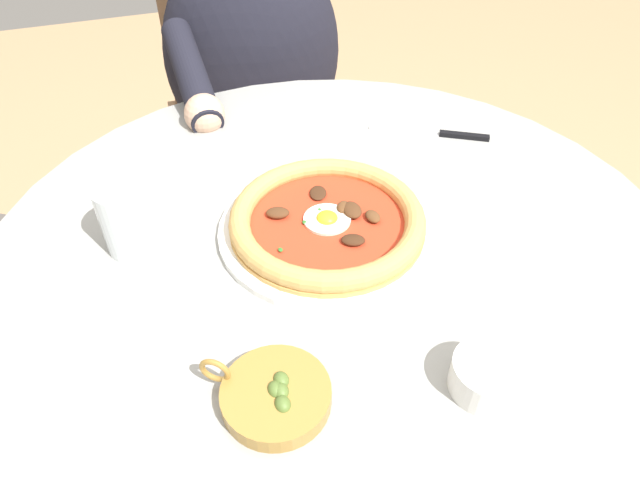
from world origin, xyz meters
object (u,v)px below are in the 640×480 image
object	(u,v)px
dining_table	(334,323)
ramekin_capers	(487,375)
olive_pan	(275,395)
diner_person	(260,136)
steak_knife	(447,134)
cafe_chair_diner	(249,90)
pizza_on_plate	(327,222)
water_glass	(131,221)

from	to	relation	value
dining_table	ramekin_capers	xyz separation A→B (m)	(-0.26, -0.06, 0.20)
olive_pan	diner_person	distance (m)	0.91
steak_knife	cafe_chair_diner	xyz separation A→B (m)	(0.61, 0.21, -0.18)
steak_knife	ramekin_capers	world-z (taller)	ramekin_capers
pizza_on_plate	diner_person	distance (m)	0.68
dining_table	cafe_chair_diner	xyz separation A→B (m)	(0.80, -0.06, -0.00)
pizza_on_plate	steak_knife	bearing A→B (deg)	-58.74
cafe_chair_diner	water_glass	bearing A→B (deg)	156.79
steak_knife	cafe_chair_diner	bearing A→B (deg)	18.77
pizza_on_plate	ramekin_capers	bearing A→B (deg)	-165.80
pizza_on_plate	diner_person	world-z (taller)	diner_person
steak_knife	diner_person	distance (m)	0.57
ramekin_capers	olive_pan	size ratio (longest dim) A/B	0.60
dining_table	diner_person	xyz separation A→B (m)	(0.65, -0.04, -0.05)
olive_pan	dining_table	bearing A→B (deg)	-34.39
pizza_on_plate	steak_knife	size ratio (longest dim) A/B	1.65
olive_pan	cafe_chair_diner	bearing A→B (deg)	-11.27
steak_knife	cafe_chair_diner	world-z (taller)	cafe_chair_diner
diner_person	water_glass	bearing A→B (deg)	152.64
dining_table	ramekin_capers	size ratio (longest dim) A/B	12.57
ramekin_capers	olive_pan	world-z (taller)	olive_pan
steak_knife	ramekin_capers	distance (m)	0.49
olive_pan	diner_person	bearing A→B (deg)	-12.36
water_glass	olive_pan	xyz separation A→B (m)	(-0.29, -0.11, -0.03)
steak_knife	olive_pan	distance (m)	0.57
pizza_on_plate	cafe_chair_diner	size ratio (longest dim) A/B	0.32
ramekin_capers	cafe_chair_diner	size ratio (longest dim) A/B	0.08
pizza_on_plate	olive_pan	xyz separation A→B (m)	(-0.23, 0.14, -0.01)
water_glass	cafe_chair_diner	world-z (taller)	cafe_chair_diner
dining_table	water_glass	xyz separation A→B (m)	(0.08, 0.25, 0.22)
diner_person	olive_pan	bearing A→B (deg)	167.64
steak_knife	olive_pan	size ratio (longest dim) A/B	1.44
dining_table	water_glass	bearing A→B (deg)	73.47
pizza_on_plate	ramekin_capers	distance (m)	0.29
diner_person	pizza_on_plate	bearing A→B (deg)	175.36
water_glass	pizza_on_plate	bearing A→B (deg)	-103.15
steak_knife	cafe_chair_diner	size ratio (longest dim) A/B	0.20
dining_table	steak_knife	world-z (taller)	steak_knife
ramekin_capers	olive_pan	bearing A→B (deg)	75.42
diner_person	cafe_chair_diner	size ratio (longest dim) A/B	1.23
dining_table	diner_person	size ratio (longest dim) A/B	0.84
olive_pan	water_glass	bearing A→B (deg)	20.92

